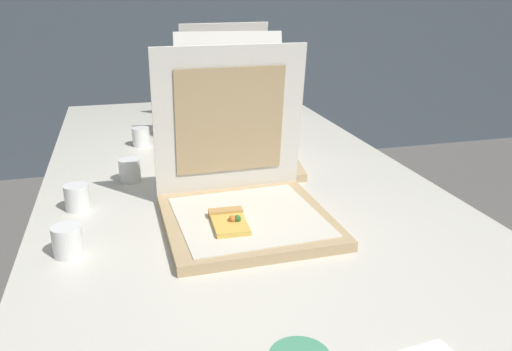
% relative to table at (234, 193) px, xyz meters
% --- Properties ---
extents(table, '(1.00, 2.11, 0.76)m').
position_rel_table_xyz_m(table, '(0.00, 0.00, 0.00)').
color(table, silver).
rests_on(table, ground).
extents(pizza_box_front, '(0.36, 0.36, 0.37)m').
position_rel_table_xyz_m(pizza_box_front, '(-0.04, -0.27, 0.10)').
color(pizza_box_front, tan).
rests_on(pizza_box_front, table).
extents(pizza_box_middle, '(0.42, 0.52, 0.35)m').
position_rel_table_xyz_m(pizza_box_middle, '(0.04, 0.16, 0.10)').
color(pizza_box_middle, tan).
rests_on(pizza_box_middle, table).
extents(pizza_box_back, '(0.39, 0.39, 0.36)m').
position_rel_table_xyz_m(pizza_box_back, '(0.13, 0.61, 0.10)').
color(pizza_box_back, tan).
rests_on(pizza_box_back, table).
extents(cup_white_far, '(0.06, 0.06, 0.06)m').
position_rel_table_xyz_m(cup_white_far, '(-0.23, 0.37, 0.08)').
color(cup_white_far, white).
rests_on(cup_white_far, table).
extents(cup_white_near_center, '(0.06, 0.06, 0.06)m').
position_rel_table_xyz_m(cup_white_near_center, '(-0.40, -0.11, 0.08)').
color(cup_white_near_center, white).
rests_on(cup_white_near_center, table).
extents(cup_white_mid, '(0.06, 0.06, 0.06)m').
position_rel_table_xyz_m(cup_white_mid, '(-0.27, 0.05, 0.08)').
color(cup_white_mid, white).
rests_on(cup_white_mid, table).
extents(cup_white_near_left, '(0.06, 0.06, 0.06)m').
position_rel_table_xyz_m(cup_white_near_left, '(-0.40, -0.34, 0.08)').
color(cup_white_near_left, white).
rests_on(cup_white_near_left, table).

